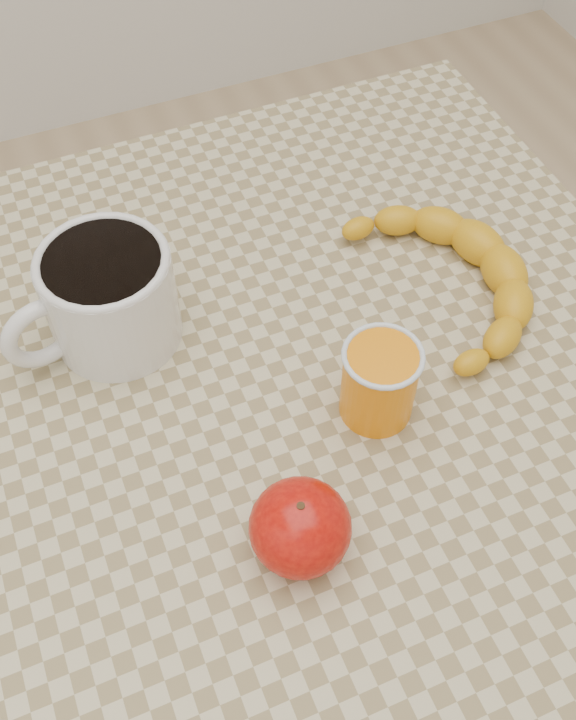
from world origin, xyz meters
name	(u,v)px	position (x,y,z in m)	size (l,w,h in m)	color
ground	(288,627)	(0.00, 0.00, 0.00)	(3.00, 3.00, 0.00)	tan
table	(288,420)	(0.00, 0.00, 0.66)	(0.80, 0.80, 0.75)	tan
coffee_mug	(107,296)	(-0.14, 0.11, 0.81)	(0.19, 0.15, 0.11)	silver
orange_juice_glass	(379,381)	(0.06, -0.07, 0.79)	(0.07, 0.07, 0.08)	orange
apple	(300,527)	(-0.06, -0.17, 0.79)	(0.10, 0.10, 0.08)	#8A0504
banana	(449,278)	(0.19, 0.03, 0.77)	(0.21, 0.29, 0.04)	gold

